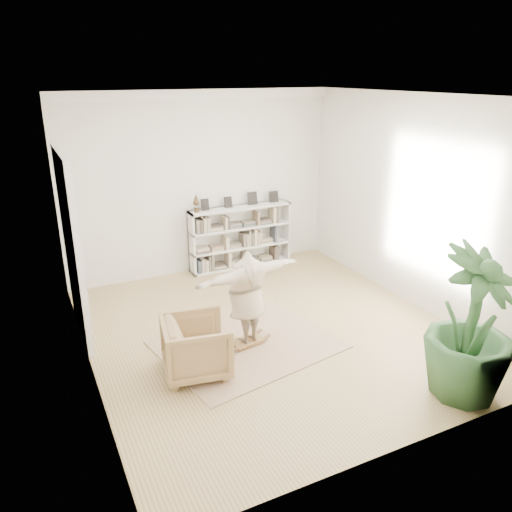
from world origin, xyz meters
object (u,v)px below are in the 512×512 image
Objects in this scene: bookshelf at (240,237)px; armchair at (196,347)px; houseplant at (472,325)px; person at (247,295)px; rocker_board at (247,341)px.

armchair is (-2.20, -3.44, -0.23)m from bookshelf.
houseplant is (2.90, -1.93, 0.58)m from armchair.
armchair is at bearing 11.44° from person.
bookshelf is 2.48× the size of armchair.
houseplant is (0.71, -5.37, 0.35)m from bookshelf.
houseplant is (1.98, -2.30, 0.92)m from rocker_board.
rocker_board is (-1.27, -3.07, -0.57)m from bookshelf.
armchair is 0.50× the size of person.
houseplant is at bearing -59.53° from rocker_board.
person reaches higher than armchair.
bookshelf is at bearing -122.74° from person.
rocker_board is 0.30× the size of person.
bookshelf is 5.42m from houseplant.
armchair reaches higher than rocker_board.
bookshelf is at bearing 57.26° from rocker_board.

